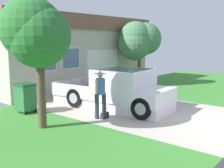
# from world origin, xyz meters

# --- Properties ---
(pickup_truck) EXTENTS (2.41, 5.19, 1.66)m
(pickup_truck) POSITION_xyz_m (-0.35, 4.88, 0.75)
(pickup_truck) COLOR white
(pickup_truck) RESTS_ON ground
(person_with_hat) EXTENTS (0.51, 0.45, 1.74)m
(person_with_hat) POSITION_xyz_m (-1.85, 4.64, 0.97)
(person_with_hat) COLOR #333842
(person_with_hat) RESTS_ON ground
(handbag) EXTENTS (0.33, 0.15, 0.42)m
(handbag) POSITION_xyz_m (-1.87, 4.42, 0.13)
(handbag) COLOR #232328
(handbag) RESTS_ON ground
(house_with_garage) EXTENTS (11.20, 6.11, 4.21)m
(house_with_garage) POSITION_xyz_m (2.48, 11.82, 2.13)
(house_with_garage) COLOR #B8B09F
(house_with_garage) RESTS_ON ground
(front_yard_tree) EXTENTS (2.03, 2.12, 4.11)m
(front_yard_tree) POSITION_xyz_m (-4.16, 5.18, 3.02)
(front_yard_tree) COLOR brown
(front_yard_tree) RESTS_ON ground
(neighbor_tree) EXTENTS (2.68, 2.35, 3.94)m
(neighbor_tree) POSITION_xyz_m (5.13, 7.67, 2.79)
(neighbor_tree) COLOR brown
(neighbor_tree) RESTS_ON ground
(wheeled_trash_bin) EXTENTS (0.60, 0.72, 1.15)m
(wheeled_trash_bin) POSITION_xyz_m (-3.16, 7.40, 0.62)
(wheeled_trash_bin) COLOR #286B38
(wheeled_trash_bin) RESTS_ON ground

